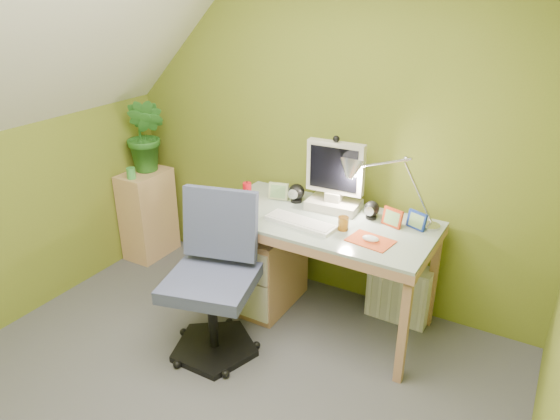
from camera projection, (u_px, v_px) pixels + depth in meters
The scene contains 19 objects.
wall_back at pixel (324, 132), 3.52m from camera, with size 3.20×0.01×2.40m, color olive.
desk at pixel (320, 270), 3.43m from camera, with size 1.43×0.71×0.77m, color #AC7A5A, non-canonical shape.
monitor at pixel (335, 169), 3.30m from camera, with size 0.41×0.24×0.56m, color beige, non-canonical shape.
speaker_left at pixel (297, 193), 3.50m from camera, with size 0.11×0.11×0.13m, color black, non-canonical shape.
speaker_right at pixel (372, 210), 3.26m from camera, with size 0.10×0.10×0.12m, color black, non-canonical shape.
keyboard at pixel (301, 223), 3.20m from camera, with size 0.46×0.15×0.02m, color white.
mousepad at pixel (370, 241), 2.99m from camera, with size 0.25×0.18×0.01m, color #D54B21.
mouse at pixel (371, 239), 2.99m from camera, with size 0.10×0.06×0.03m, color white.
amber_tumbler at pixel (343, 223), 3.11m from camera, with size 0.07×0.07×0.08m, color #875613.
candle_cluster at pixel (244, 192), 3.53m from camera, with size 0.15×0.13×0.11m, color red, non-canonical shape.
photo_frame_red at pixel (392, 217), 3.16m from camera, with size 0.13×0.02×0.11m, color #B83313.
photo_frame_blue at pixel (417, 220), 3.13m from camera, with size 0.13×0.02×0.11m, color navy.
photo_frame_green at pixel (279, 191), 3.55m from camera, with size 0.14×0.02×0.12m, color #A6B87E.
desk_lamp at pixel (404, 174), 3.08m from camera, with size 0.61×0.26×0.65m, color silver, non-canonical shape.
side_ledge at pixel (148, 214), 4.30m from camera, with size 0.27×0.42×0.74m, color tan.
potted_plant at pixel (146, 135), 4.05m from camera, with size 0.33×0.26×0.60m, color #276622.
green_cup at pixel (131, 173), 4.00m from camera, with size 0.07×0.07×0.09m, color green.
task_chair at pixel (210, 279), 3.07m from camera, with size 0.58×0.58×1.05m, color #41486B, non-canonical shape.
radiator at pixel (399, 292), 3.51m from camera, with size 0.42×0.17×0.42m, color silver.
Camera 1 is at (1.45, -1.53, 2.16)m, focal length 33.00 mm.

